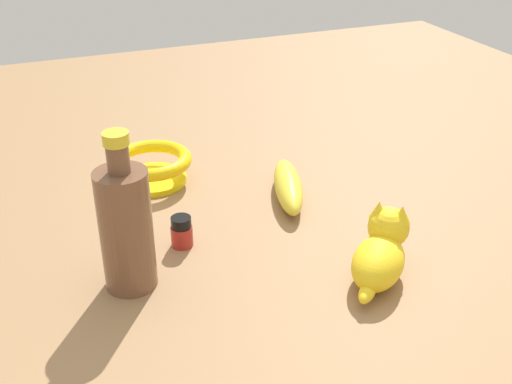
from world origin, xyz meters
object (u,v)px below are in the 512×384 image
Objects in this scene: bottle_tall at (126,227)px; banana at (288,186)px; cat_figurine at (381,251)px; bowl at (152,165)px; nail_polish_jar at (182,232)px.

bottle_tall reaches higher than banana.
cat_figurine reaches higher than banana.
bowl is (0.10, 0.28, -0.06)m from bottle_tall.
cat_figurine is 0.29m from nail_polish_jar.
bottle_tall is at bearing -143.63° from nail_polish_jar.
bowl is (-0.20, 0.14, 0.01)m from banana.
cat_figurine is 2.69× the size of nail_polish_jar.
bottle_tall is at bearing -109.17° from bowl.
bowl is at bearing 87.84° from nail_polish_jar.
cat_figurine reaches higher than nail_polish_jar.
banana is at bearing 25.37° from bottle_tall.
bottle_tall is 4.68× the size of nail_polish_jar.
cat_figurine is at bearing -156.14° from banana.
bottle_tall is at bearing 133.53° from banana.
banana is 0.22m from nail_polish_jar.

